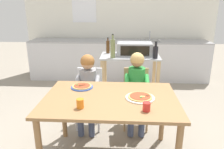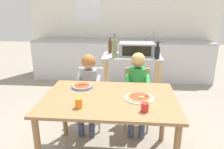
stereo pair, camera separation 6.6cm
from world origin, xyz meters
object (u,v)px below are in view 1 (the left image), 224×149
object	(u,v)px
dining_table	(110,106)
child_in_green_shirt	(137,83)
kitchen_island_cart	(130,73)
drinking_cup_orange	(80,104)
bottle_slim_sauce	(155,52)
pizza_plate_white	(140,97)
drinking_cup_red	(147,107)
bottle_tall_green_wine	(108,47)
child_in_grey_shirt	(88,84)
toaster_oven	(134,49)
bottle_dark_olive_oil	(113,48)
pizza_plate_blue_rimmed	(82,87)
dining_chair_right	(136,93)
dining_chair_left	(89,93)

from	to	relation	value
dining_table	child_in_green_shirt	size ratio (longest dim) A/B	1.30
dining_table	child_in_green_shirt	world-z (taller)	child_in_green_shirt
kitchen_island_cart	drinking_cup_orange	distance (m)	1.75
bottle_slim_sauce	pizza_plate_white	xyz separation A→B (m)	(-0.30, -1.24, -0.21)
drinking_cup_red	bottle_slim_sauce	bearing A→B (deg)	80.16
pizza_plate_white	drinking_cup_orange	xyz separation A→B (m)	(-0.56, -0.25, 0.03)
bottle_tall_green_wine	drinking_cup_red	xyz separation A→B (m)	(0.49, -1.84, -0.19)
bottle_tall_green_wine	pizza_plate_white	world-z (taller)	bottle_tall_green_wine
bottle_slim_sauce	child_in_grey_shirt	distance (m)	1.17
child_in_green_shirt	drinking_cup_red	xyz separation A→B (m)	(0.04, -0.93, 0.12)
toaster_oven	bottle_dark_olive_oil	distance (m)	0.40
dining_table	bottle_tall_green_wine	bearing A→B (deg)	95.25
kitchen_island_cart	pizza_plate_blue_rimmed	xyz separation A→B (m)	(-0.57, -1.16, 0.19)
bottle_dark_olive_oil	kitchen_island_cart	bearing A→B (deg)	32.86
dining_chair_right	pizza_plate_blue_rimmed	bearing A→B (deg)	-141.30
dining_chair_left	pizza_plate_white	bearing A→B (deg)	-49.08
dining_table	child_in_grey_shirt	bearing A→B (deg)	118.97
bottle_dark_olive_oil	child_in_grey_shirt	size ratio (longest dim) A/B	0.35
drinking_cup_red	toaster_oven	bearing A→B (deg)	91.58
dining_table	drinking_cup_orange	size ratio (longest dim) A/B	15.21
dining_table	drinking_cup_red	world-z (taller)	drinking_cup_red
dining_table	drinking_cup_red	distance (m)	0.46
drinking_cup_red	pizza_plate_blue_rimmed	bearing A→B (deg)	142.11
pizza_plate_white	drinking_cup_red	bearing A→B (deg)	-81.89
kitchen_island_cart	pizza_plate_blue_rimmed	distance (m)	1.30
kitchen_island_cart	child_in_grey_shirt	distance (m)	0.98
drinking_cup_orange	pizza_plate_white	bearing A→B (deg)	23.92
kitchen_island_cart	toaster_oven	distance (m)	0.41
kitchen_island_cart	dining_chair_left	world-z (taller)	kitchen_island_cart
kitchen_island_cart	dining_chair_right	size ratio (longest dim) A/B	1.16
toaster_oven	dining_table	xyz separation A→B (m)	(-0.30, -1.43, -0.32)
child_in_green_shirt	drinking_cup_orange	size ratio (longest dim) A/B	11.68
kitchen_island_cart	pizza_plate_white	distance (m)	1.43
dining_chair_left	child_in_green_shirt	world-z (taller)	child_in_green_shirt
kitchen_island_cart	dining_chair_right	bearing A→B (deg)	-83.22
toaster_oven	dining_chair_left	xyz separation A→B (m)	(-0.64, -0.70, -0.50)
pizza_plate_white	drinking_cup_red	distance (m)	0.28
kitchen_island_cart	bottle_dark_olive_oil	distance (m)	0.55
bottle_slim_sauce	dining_chair_right	xyz separation A→B (m)	(-0.30, -0.46, -0.50)
child_in_grey_shirt	pizza_plate_blue_rimmed	distance (m)	0.38
toaster_oven	child_in_grey_shirt	world-z (taller)	toaster_oven
bottle_slim_sauce	dining_chair_right	world-z (taller)	bottle_slim_sauce
dining_chair_left	pizza_plate_white	xyz separation A→B (m)	(0.65, -0.75, 0.28)
toaster_oven	dining_chair_right	xyz separation A→B (m)	(0.01, -0.66, -0.50)
child_in_green_shirt	kitchen_island_cart	bearing A→B (deg)	95.71
dining_table	pizza_plate_white	distance (m)	0.32
bottle_slim_sauce	child_in_green_shirt	bearing A→B (deg)	-117.52
drinking_cup_orange	bottle_tall_green_wine	bearing A→B (deg)	86.35
bottle_dark_olive_oil	drinking_cup_red	distance (m)	1.58
dining_table	drinking_cup_orange	world-z (taller)	drinking_cup_orange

